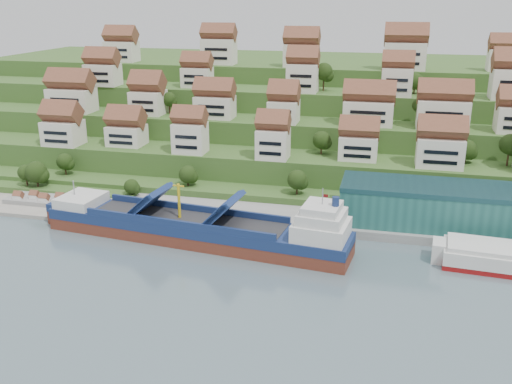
# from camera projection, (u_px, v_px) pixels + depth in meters

# --- Properties ---
(ground) EXTENTS (300.00, 300.00, 0.00)m
(ground) POSITION_uv_depth(u_px,v_px,m) (240.00, 243.00, 134.50)
(ground) COLOR slate
(ground) RESTS_ON ground
(quay) EXTENTS (180.00, 14.00, 2.20)m
(quay) POSITION_uv_depth(u_px,v_px,m) (332.00, 222.00, 143.57)
(quay) COLOR gray
(quay) RESTS_ON ground
(pebble_beach) EXTENTS (45.00, 20.00, 1.00)m
(pebble_beach) POSITION_uv_depth(u_px,v_px,m) (50.00, 204.00, 158.07)
(pebble_beach) COLOR gray
(pebble_beach) RESTS_ON ground
(hillside) EXTENTS (260.00, 128.00, 31.00)m
(hillside) POSITION_uv_depth(u_px,v_px,m) (307.00, 115.00, 226.34)
(hillside) COLOR #2D4C1E
(hillside) RESTS_ON ground
(hillside_village) EXTENTS (158.27, 63.52, 29.24)m
(hillside_village) POSITION_uv_depth(u_px,v_px,m) (296.00, 98.00, 182.05)
(hillside_village) COLOR silver
(hillside_village) RESTS_ON ground
(hillside_trees) EXTENTS (138.90, 62.37, 31.36)m
(hillside_trees) POSITION_uv_depth(u_px,v_px,m) (259.00, 131.00, 171.63)
(hillside_trees) COLOR #243C14
(hillside_trees) RESTS_ON ground
(warehouse) EXTENTS (60.00, 15.00, 10.00)m
(warehouse) POSITION_uv_depth(u_px,v_px,m) (468.00, 207.00, 136.43)
(warehouse) COLOR #23615A
(warehouse) RESTS_ON quay
(flagpole) EXTENTS (1.28, 0.16, 8.00)m
(flagpole) POSITION_uv_depth(u_px,v_px,m) (323.00, 207.00, 137.51)
(flagpole) COLOR gray
(flagpole) RESTS_ON quay
(beach_huts) EXTENTS (14.40, 3.70, 2.20)m
(beach_huts) POSITION_uv_depth(u_px,v_px,m) (40.00, 199.00, 156.84)
(beach_huts) COLOR white
(beach_huts) RESTS_ON pebble_beach
(cargo_ship) EXTENTS (75.05, 19.81, 16.41)m
(cargo_ship) POSITION_uv_depth(u_px,v_px,m) (203.00, 230.00, 133.83)
(cargo_ship) COLOR maroon
(cargo_ship) RESTS_ON ground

